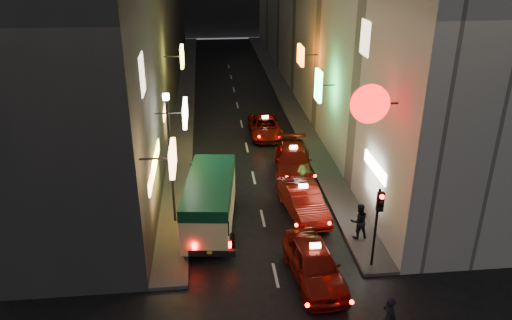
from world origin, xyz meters
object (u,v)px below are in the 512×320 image
object	(u,v)px
lamp_post	(170,151)
taxi_near	(314,261)
pedestrian_crossing	(390,316)
minibus	(210,198)
traffic_light	(379,213)

from	to	relation	value
lamp_post	taxi_near	bearing A→B (deg)	-41.06
lamp_post	pedestrian_crossing	bearing A→B (deg)	-47.86
minibus	taxi_near	world-z (taller)	minibus
traffic_light	lamp_post	world-z (taller)	lamp_post
pedestrian_crossing	lamp_post	distance (m)	11.52
pedestrian_crossing	traffic_light	distance (m)	4.20
taxi_near	pedestrian_crossing	size ratio (longest dim) A/B	3.05
taxi_near	lamp_post	bearing A→B (deg)	138.94
taxi_near	traffic_light	distance (m)	3.14
minibus	taxi_near	bearing A→B (deg)	-47.83
pedestrian_crossing	lamp_post	size ratio (longest dim) A/B	0.30
minibus	traffic_light	bearing A→B (deg)	-31.43
taxi_near	pedestrian_crossing	bearing A→B (deg)	-61.29
taxi_near	traffic_light	world-z (taller)	traffic_light
traffic_light	lamp_post	size ratio (longest dim) A/B	0.56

